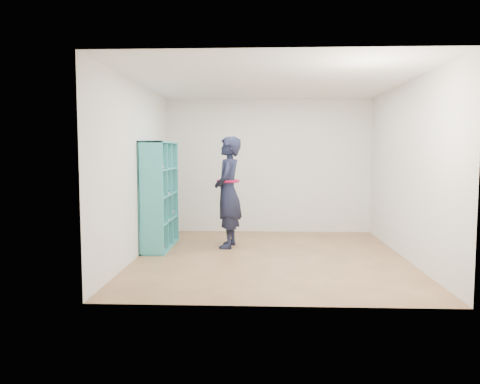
{
  "coord_description": "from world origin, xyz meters",
  "views": [
    {
      "loc": [
        -0.15,
        -6.94,
        1.59
      ],
      "look_at": [
        -0.47,
        0.3,
        0.96
      ],
      "focal_mm": 35.0,
      "sensor_mm": 36.0,
      "label": 1
    }
  ],
  "objects": [
    {
      "name": "person",
      "position": [
        -0.68,
        0.7,
        0.92
      ],
      "size": [
        0.48,
        0.7,
        1.83
      ],
      "rotation": [
        0.0,
        0.0,
        -1.64
      ],
      "color": "black",
      "rests_on": "floor"
    },
    {
      "name": "wall_right",
      "position": [
        2.0,
        0.0,
        1.3
      ],
      "size": [
        0.02,
        4.5,
        2.6
      ],
      "primitive_type": "cube",
      "color": "silver",
      "rests_on": "floor"
    },
    {
      "name": "wall_left",
      "position": [
        -2.0,
        0.0,
        1.3
      ],
      "size": [
        0.02,
        4.5,
        2.6
      ],
      "primitive_type": "cube",
      "color": "silver",
      "rests_on": "floor"
    },
    {
      "name": "wall_back",
      "position": [
        0.0,
        2.25,
        1.3
      ],
      "size": [
        4.0,
        0.02,
        2.6
      ],
      "primitive_type": "cube",
      "color": "silver",
      "rests_on": "floor"
    },
    {
      "name": "wall_front",
      "position": [
        0.0,
        -2.25,
        1.3
      ],
      "size": [
        4.0,
        0.02,
        2.6
      ],
      "primitive_type": "cube",
      "color": "silver",
      "rests_on": "floor"
    },
    {
      "name": "floor",
      "position": [
        0.0,
        0.0,
        0.0
      ],
      "size": [
        4.5,
        4.5,
        0.0
      ],
      "primitive_type": "plane",
      "color": "brown",
      "rests_on": "ground"
    },
    {
      "name": "ceiling",
      "position": [
        0.0,
        0.0,
        2.6
      ],
      "size": [
        4.5,
        4.5,
        0.0
      ],
      "primitive_type": "plane",
      "color": "white",
      "rests_on": "wall_back"
    },
    {
      "name": "bookshelf",
      "position": [
        -1.83,
        0.62,
        0.85
      ],
      "size": [
        0.38,
        1.31,
        1.75
      ],
      "color": "teal",
      "rests_on": "floor"
    },
    {
      "name": "smartphone",
      "position": [
        -0.81,
        0.8,
        1.04
      ],
      "size": [
        0.03,
        0.1,
        0.14
      ],
      "rotation": [
        0.28,
        0.0,
        0.21
      ],
      "color": "silver",
      "rests_on": "person"
    }
  ]
}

